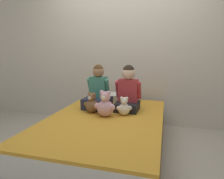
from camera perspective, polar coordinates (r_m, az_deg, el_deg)
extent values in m
plane|color=#B2A899|center=(2.56, -1.86, -17.31)|extent=(14.00, 14.00, 0.00)
cube|color=beige|center=(3.37, 3.83, 11.49)|extent=(8.00, 0.06, 2.50)
cube|color=brown|center=(2.52, -1.87, -15.55)|extent=(1.34, 2.01, 0.18)
cube|color=silver|center=(2.44, -1.90, -11.22)|extent=(1.31, 1.97, 0.24)
cube|color=gold|center=(2.39, -1.92, -8.27)|extent=(1.32, 1.99, 0.03)
cube|color=#282D47|center=(2.75, -4.20, -3.84)|extent=(0.37, 0.35, 0.14)
cube|color=#3D8470|center=(2.75, -3.86, 0.71)|extent=(0.23, 0.14, 0.28)
sphere|color=#9E7051|center=(2.73, -3.92, 5.13)|extent=(0.16, 0.16, 0.16)
sphere|color=brown|center=(2.72, -3.93, 5.71)|extent=(0.14, 0.14, 0.14)
cylinder|color=#3D8470|center=(2.80, -6.28, 1.00)|extent=(0.06, 0.13, 0.23)
cylinder|color=#3D8470|center=(2.71, -1.37, 0.72)|extent=(0.06, 0.13, 0.23)
cube|color=black|center=(2.65, 4.37, -4.79)|extent=(0.30, 0.33, 0.11)
cube|color=#B23338|center=(2.65, 4.66, -0.26)|extent=(0.26, 0.13, 0.30)
sphere|color=beige|center=(2.62, 4.73, 4.68)|extent=(0.18, 0.18, 0.18)
sphere|color=#2D2319|center=(2.62, 4.75, 5.35)|extent=(0.15, 0.15, 0.15)
cylinder|color=#B23338|center=(2.68, 1.67, 0.06)|extent=(0.06, 0.14, 0.24)
cylinder|color=#B23338|center=(2.63, 7.72, -0.27)|extent=(0.06, 0.14, 0.24)
sphere|color=brown|center=(2.56, -5.75, -4.73)|extent=(0.17, 0.17, 0.17)
sphere|color=brown|center=(2.53, -5.80, -2.16)|extent=(0.10, 0.10, 0.10)
sphere|color=beige|center=(2.50, -6.39, -2.46)|extent=(0.05, 0.05, 0.05)
sphere|color=brown|center=(2.55, -6.48, -1.18)|extent=(0.04, 0.04, 0.04)
sphere|color=brown|center=(2.50, -5.14, -1.36)|extent=(0.04, 0.04, 0.04)
sphere|color=brown|center=(2.59, -7.37, -4.12)|extent=(0.06, 0.06, 0.06)
sphere|color=brown|center=(2.50, -4.54, -4.62)|extent=(0.06, 0.06, 0.06)
sphere|color=silver|center=(2.46, 3.47, -5.63)|extent=(0.14, 0.14, 0.14)
sphere|color=silver|center=(2.43, 3.50, -3.29)|extent=(0.09, 0.09, 0.09)
sphere|color=white|center=(2.39, 3.57, -3.61)|extent=(0.04, 0.04, 0.04)
sphere|color=silver|center=(2.42, 2.74, -2.49)|extent=(0.04, 0.04, 0.04)
sphere|color=silver|center=(2.42, 4.27, -2.48)|extent=(0.04, 0.04, 0.04)
sphere|color=silver|center=(2.43, 1.88, -5.34)|extent=(0.05, 0.05, 0.05)
sphere|color=silver|center=(2.44, 5.11, -5.30)|extent=(0.05, 0.05, 0.05)
sphere|color=#DBA3B2|center=(2.40, -1.94, -5.33)|extent=(0.20, 0.20, 0.20)
sphere|color=#DBA3B2|center=(2.37, -1.96, -2.01)|extent=(0.12, 0.12, 0.12)
sphere|color=beige|center=(2.32, -2.47, -2.43)|extent=(0.06, 0.06, 0.06)
sphere|color=#DBA3B2|center=(2.37, -2.95, -0.79)|extent=(0.05, 0.05, 0.05)
sphere|color=#DBA3B2|center=(2.34, -0.97, -0.95)|extent=(0.05, 0.05, 0.05)
sphere|color=#DBA3B2|center=(2.42, -4.19, -4.65)|extent=(0.08, 0.08, 0.08)
sphere|color=#DBA3B2|center=(2.34, -0.01, -5.11)|extent=(0.08, 0.08, 0.08)
cube|color=silver|center=(3.14, 2.49, -2.34)|extent=(0.57, 0.31, 0.11)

